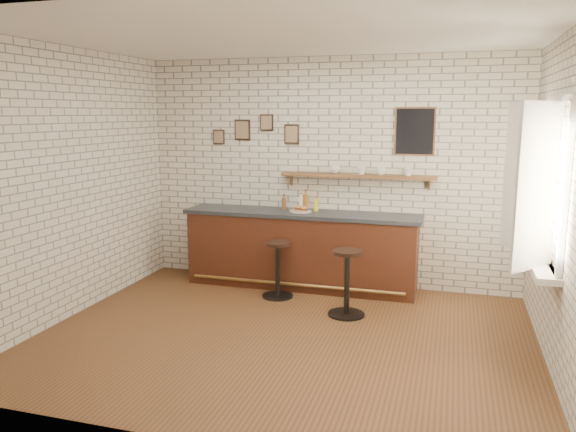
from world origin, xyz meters
name	(u,v)px	position (x,y,z in m)	size (l,w,h in m)	color
ground	(285,336)	(0.00, 0.00, 0.00)	(5.00, 5.00, 0.00)	brown
bar_counter	(301,249)	(-0.29, 1.70, 0.51)	(3.10, 0.65, 1.01)	#4B2214
sandwich_plate	(301,211)	(-0.30, 1.71, 1.02)	(0.28, 0.28, 0.01)	white
ciabatta_sandwich	(301,208)	(-0.29, 1.71, 1.05)	(0.20, 0.14, 0.06)	tan
potato_chips	(299,211)	(-0.33, 1.71, 1.02)	(0.26, 0.19, 0.00)	gold
bitters_bottle_brown	(284,203)	(-0.56, 1.82, 1.09)	(0.06, 0.06, 0.20)	brown
bitters_bottle_white	(301,203)	(-0.32, 1.82, 1.10)	(0.06, 0.06, 0.23)	white
bitters_bottle_amber	(306,202)	(-0.26, 1.82, 1.12)	(0.07, 0.07, 0.28)	#9D5E19
condiment_bottle_yellow	(316,205)	(-0.12, 1.82, 1.09)	(0.06, 0.06, 0.19)	yellow
bar_stool_left	(278,268)	(-0.46, 1.20, 0.38)	(0.39, 0.39, 0.71)	black
bar_stool_right	(347,281)	(0.49, 0.80, 0.41)	(0.42, 0.42, 0.76)	black
wall_shelf	(357,176)	(0.40, 1.90, 1.48)	(2.00, 0.18, 0.18)	brown
shelf_cup_a	(335,170)	(0.11, 1.90, 1.55)	(0.13, 0.13, 0.10)	white
shelf_cup_b	(362,171)	(0.46, 1.90, 1.55)	(0.11, 0.11, 0.10)	white
shelf_cup_c	(381,171)	(0.70, 1.90, 1.55)	(0.12, 0.12, 0.09)	white
shelf_cup_d	(408,172)	(1.05, 1.90, 1.55)	(0.10, 0.10, 0.09)	white
back_wall_decor	(346,131)	(0.23, 1.98, 2.05)	(2.96, 0.02, 0.56)	black
window_sill	(539,262)	(2.40, 0.30, 0.90)	(0.20, 1.35, 0.06)	white
casement_window	(540,183)	(2.36, 0.30, 1.65)	(0.40, 1.30, 1.56)	white
book_lower	(537,258)	(2.38, 0.30, 0.94)	(0.18, 0.24, 0.02)	tan
book_upper	(537,256)	(2.38, 0.29, 0.96)	(0.18, 0.25, 0.02)	tan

